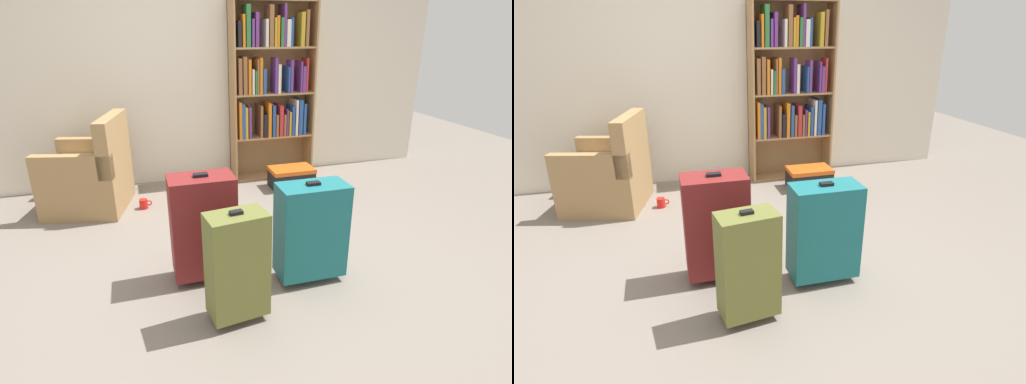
# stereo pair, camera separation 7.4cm
# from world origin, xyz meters

# --- Properties ---
(ground_plane) EXTENTS (9.95, 9.95, 0.00)m
(ground_plane) POSITION_xyz_m (0.00, 0.00, 0.00)
(ground_plane) COLOR slate
(back_wall) EXTENTS (5.69, 0.10, 2.60)m
(back_wall) POSITION_xyz_m (0.00, 2.07, 1.30)
(back_wall) COLOR beige
(back_wall) RESTS_ON ground
(bookshelf) EXTENTS (0.92, 0.29, 1.91)m
(bookshelf) POSITION_xyz_m (0.83, 1.86, 1.04)
(bookshelf) COLOR #A87F51
(bookshelf) RESTS_ON ground
(armchair) EXTENTS (0.85, 0.85, 0.90)m
(armchair) POSITION_xyz_m (-1.10, 1.46, 0.32)
(armchair) COLOR #9E7A4C
(armchair) RESTS_ON ground
(mug) EXTENTS (0.12, 0.08, 0.10)m
(mug) POSITION_xyz_m (-0.64, 1.29, 0.05)
(mug) COLOR red
(mug) RESTS_ON ground
(storage_box) EXTENTS (0.47, 0.30, 0.22)m
(storage_box) POSITION_xyz_m (0.94, 1.43, 0.12)
(storage_box) COLOR black
(storage_box) RESTS_ON ground
(suitcase_teal) EXTENTS (0.46, 0.24, 0.72)m
(suitcase_teal) POSITION_xyz_m (0.42, -0.26, 0.37)
(suitcase_teal) COLOR #19666B
(suitcase_teal) RESTS_ON ground
(suitcase_dark_red) EXTENTS (0.43, 0.26, 0.77)m
(suitcase_dark_red) POSITION_xyz_m (-0.28, -0.04, 0.40)
(suitcase_dark_red) COLOR maroon
(suitcase_dark_red) RESTS_ON ground
(suitcase_olive) EXTENTS (0.37, 0.25, 0.72)m
(suitcase_olive) POSITION_xyz_m (-0.17, -0.55, 0.37)
(suitcase_olive) COLOR brown
(suitcase_olive) RESTS_ON ground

